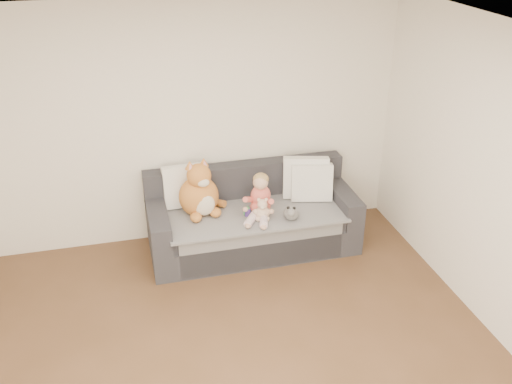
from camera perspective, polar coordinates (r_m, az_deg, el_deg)
room_shell at (r=4.18m, az=-2.38°, el=-2.93°), size 5.00×5.00×5.00m
sofa at (r=6.17m, az=-0.44°, el=-2.86°), size 2.20×0.94×0.85m
cushion_left at (r=6.10m, az=-7.02°, el=0.64°), size 0.49×0.24×0.46m
cushion_right_back at (r=6.25m, az=4.99°, el=1.46°), size 0.53×0.34×0.47m
cushion_right_front at (r=6.20m, az=5.59°, el=0.98°), size 0.48×0.29×0.42m
toddler at (r=5.85m, az=0.41°, el=-0.65°), size 0.35×0.47×0.46m
plush_cat at (r=5.90m, az=-5.66°, el=-0.13°), size 0.51×0.49×0.63m
teddy_bear at (r=5.82m, az=0.66°, el=-1.89°), size 0.19×0.15×0.25m
plush_cow at (r=5.83m, az=3.52°, el=-2.10°), size 0.15×0.23×0.19m
sippy_cup at (r=5.90m, az=-0.85°, el=-1.88°), size 0.10×0.08×0.11m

